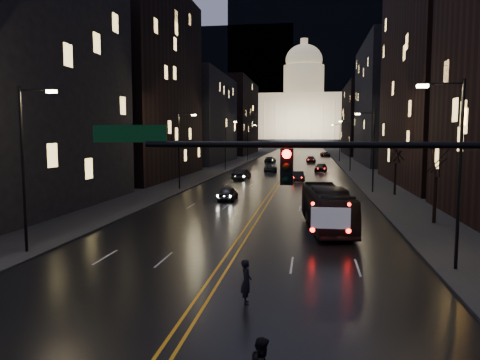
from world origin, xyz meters
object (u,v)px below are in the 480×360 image
at_px(traffic_signal, 377,186).
at_px(receding_car_a, 298,176).
at_px(oncoming_car_a, 228,193).
at_px(pedestrian_a, 246,282).
at_px(bus, 327,208).
at_px(oncoming_car_b, 242,175).

distance_m(traffic_signal, receding_car_a, 52.27).
xyz_separation_m(traffic_signal, receding_car_a, (-3.41, 51.97, -4.40)).
height_order(traffic_signal, receding_car_a, traffic_signal).
height_order(oncoming_car_a, receding_car_a, receding_car_a).
bearing_deg(pedestrian_a, bus, -24.65).
relative_size(traffic_signal, oncoming_car_a, 4.26).
relative_size(oncoming_car_b, pedestrian_a, 2.69).
xyz_separation_m(bus, oncoming_car_a, (-9.15, 12.56, -0.76)).
bearing_deg(oncoming_car_a, pedestrian_a, 100.99).
bearing_deg(oncoming_car_b, receding_car_a, -178.70).
bearing_deg(oncoming_car_b, pedestrian_a, 106.40).
xyz_separation_m(bus, receding_car_a, (-2.82, 32.44, -0.75)).
xyz_separation_m(receding_car_a, pedestrian_a, (-0.72, -47.57, 0.17)).
distance_m(bus, receding_car_a, 32.57).
xyz_separation_m(oncoming_car_a, receding_car_a, (6.34, 19.88, 0.01)).
height_order(oncoming_car_a, oncoming_car_b, oncoming_car_b).
bearing_deg(receding_car_a, bus, -92.63).
xyz_separation_m(traffic_signal, pedestrian_a, (-4.12, 4.40, -4.23)).
xyz_separation_m(traffic_signal, bus, (-0.59, 19.53, -3.65)).
relative_size(receding_car_a, pedestrian_a, 2.45).
bearing_deg(pedestrian_a, oncoming_car_b, -2.94).
bearing_deg(pedestrian_a, receding_car_a, -12.36).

